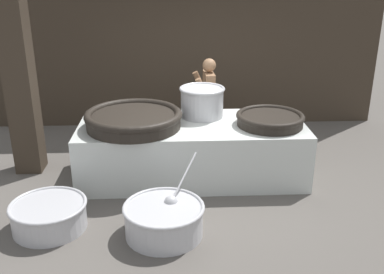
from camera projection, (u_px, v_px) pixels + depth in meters
ground_plane at (192, 175)px, 7.05m from camera, size 60.00×60.00×0.00m
back_wall at (186, 26)px, 8.71m from camera, size 7.67×0.24×3.93m
support_pillar at (15, 47)px, 6.56m from camera, size 0.40×0.40×3.93m
hearth_platform at (192, 150)px, 6.90m from camera, size 3.39×1.41×0.86m
giant_wok_near at (134, 119)px, 6.56m from camera, size 1.43×1.43×0.25m
giant_wok_far at (270, 119)px, 6.65m from camera, size 1.01×1.01×0.18m
stock_pot at (202, 101)px, 6.98m from camera, size 0.71×0.71×0.47m
cook at (208, 102)px, 7.72m from camera, size 0.39×0.60×1.63m
prep_bowl_vegetables at (164, 218)px, 5.44m from camera, size 1.00×1.17×0.81m
prep_bowl_meat at (49, 214)px, 5.58m from camera, size 0.95×0.95×0.35m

